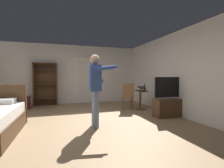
% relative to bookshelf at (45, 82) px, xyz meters
% --- Properties ---
extents(ground_plane, '(7.29, 7.29, 0.00)m').
position_rel_bookshelf_xyz_m(ground_plane, '(1.07, -3.15, -0.98)').
color(ground_plane, '#997A56').
extents(wall_back, '(6.32, 0.12, 2.65)m').
position_rel_bookshelf_xyz_m(wall_back, '(1.07, 0.22, 0.34)').
color(wall_back, silver).
rests_on(wall_back, ground_plane).
extents(wall_right, '(0.12, 6.87, 2.65)m').
position_rel_bookshelf_xyz_m(wall_right, '(4.17, -3.15, 0.34)').
color(wall_right, silver).
rests_on(wall_right, ground_plane).
extents(doorway_frame, '(0.93, 0.08, 2.13)m').
position_rel_bookshelf_xyz_m(doorway_frame, '(1.80, 0.14, 0.24)').
color(doorway_frame, white).
rests_on(doorway_frame, ground_plane).
extents(bookshelf, '(0.96, 0.32, 1.80)m').
position_rel_bookshelf_xyz_m(bookshelf, '(0.00, 0.00, 0.00)').
color(bookshelf, '#4C331E').
rests_on(bookshelf, ground_plane).
extents(tv_flatscreen, '(1.06, 0.40, 1.21)m').
position_rel_bookshelf_xyz_m(tv_flatscreen, '(3.81, -3.20, -0.61)').
color(tv_flatscreen, '#4C331E').
rests_on(tv_flatscreen, ground_plane).
extents(side_table, '(0.60, 0.60, 0.70)m').
position_rel_bookshelf_xyz_m(side_table, '(3.44, -1.97, -0.51)').
color(side_table, brown).
rests_on(side_table, ground_plane).
extents(laptop, '(0.41, 0.41, 0.17)m').
position_rel_bookshelf_xyz_m(laptop, '(3.43, -2.01, -0.23)').
color(laptop, black).
rests_on(laptop, side_table).
extents(bottle_on_table, '(0.06, 0.06, 0.28)m').
position_rel_bookshelf_xyz_m(bottle_on_table, '(3.58, -2.05, -0.16)').
color(bottle_on_table, '#2B4E1D').
rests_on(bottle_on_table, side_table).
extents(wooden_chair, '(0.52, 0.52, 0.99)m').
position_rel_bookshelf_xyz_m(wooden_chair, '(2.96, -1.90, -0.43)').
color(wooden_chair, brown).
rests_on(wooden_chair, ground_plane).
extents(person_blue_shirt, '(0.67, 0.58, 1.76)m').
position_rel_bookshelf_xyz_m(person_blue_shirt, '(1.44, -3.48, 0.04)').
color(person_blue_shirt, slate).
rests_on(person_blue_shirt, ground_plane).
extents(suitcase_dark, '(0.47, 0.32, 0.48)m').
position_rel_bookshelf_xyz_m(suitcase_dark, '(-0.75, -0.60, -0.74)').
color(suitcase_dark, '#4C1919').
rests_on(suitcase_dark, ground_plane).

